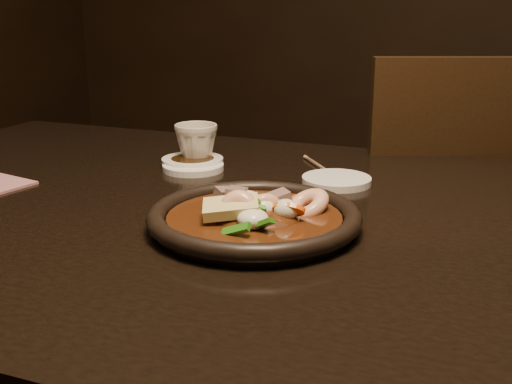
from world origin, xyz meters
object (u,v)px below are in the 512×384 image
at_px(table, 282,266).
at_px(plate, 254,219).
at_px(chair, 448,247).
at_px(tea_cup, 196,143).

xyz_separation_m(table, plate, (-0.02, -0.07, 0.09)).
distance_m(chair, plate, 0.74).
relative_size(table, plate, 5.78).
xyz_separation_m(plate, tea_cup, (-0.22, 0.28, 0.02)).
relative_size(table, chair, 1.71).
height_order(plate, tea_cup, tea_cup).
relative_size(chair, plate, 3.37).
relative_size(table, tea_cup, 20.74).
distance_m(table, chair, 0.65).
bearing_deg(plate, chair, 73.36).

